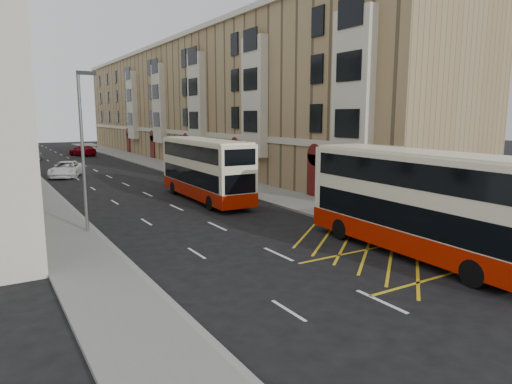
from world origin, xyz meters
TOP-DOWN VIEW (x-y plane):
  - ground at (0.00, 0.00)m, footprint 200.00×200.00m
  - pavement_right at (8.00, 30.00)m, footprint 4.00×120.00m
  - pavement_left at (-7.50, 30.00)m, footprint 3.00×120.00m
  - kerb_right at (6.00, 30.00)m, footprint 0.25×120.00m
  - kerb_left at (-6.00, 30.00)m, footprint 0.25×120.00m
  - road_markings at (0.00, 45.00)m, footprint 10.00×110.00m
  - terrace_right at (14.88, 45.38)m, footprint 10.75×79.00m
  - bus_shelter at (8.34, -0.39)m, footprint 1.65×4.25m
  - guard_railing at (6.25, 5.75)m, footprint 0.06×6.56m
  - street_lamp_near at (-6.35, 12.00)m, footprint 0.93×0.18m
  - street_lamp_far at (-6.35, 42.00)m, footprint 0.93×0.18m
  - double_decker_front at (5.00, 0.78)m, footprint 3.06×11.43m
  - double_decker_rear at (2.76, 17.40)m, footprint 2.85×10.98m
  - pedestrian_near at (6.64, -0.46)m, footprint 0.63×0.42m
  - pedestrian_mid at (9.47, -0.78)m, footprint 0.98×0.81m
  - pedestrian_far at (7.40, 4.28)m, footprint 0.96×0.65m
  - white_van at (-3.62, 35.94)m, footprint 4.39×6.05m
  - car_silver at (-4.38, 57.07)m, footprint 2.38×4.58m
  - car_dark at (-5.20, 69.97)m, footprint 2.39×4.73m
  - car_red at (2.49, 60.10)m, footprint 3.62×5.81m

SIDE VIEW (x-z plane):
  - ground at x=0.00m, z-range 0.00..0.00m
  - road_markings at x=0.00m, z-range 0.00..0.01m
  - pavement_right at x=8.00m, z-range 0.00..0.15m
  - pavement_left at x=-7.50m, z-range 0.00..0.15m
  - kerb_right at x=6.00m, z-range 0.00..0.15m
  - kerb_left at x=-6.00m, z-range 0.00..0.15m
  - car_dark at x=-5.20m, z-range 0.00..1.49m
  - car_silver at x=-4.38m, z-range 0.00..1.49m
  - white_van at x=-3.62m, z-range 0.00..1.53m
  - car_red at x=2.49m, z-range 0.00..1.57m
  - guard_railing at x=6.25m, z-range 0.35..1.36m
  - pedestrian_far at x=7.40m, z-range 0.15..1.67m
  - pedestrian_near at x=6.64m, z-range 0.15..1.86m
  - pedestrian_mid at x=9.47m, z-range 0.15..1.97m
  - bus_shelter at x=8.34m, z-range 0.79..3.49m
  - double_decker_rear at x=2.76m, z-range 0.04..4.39m
  - double_decker_front at x=5.00m, z-range 0.04..4.56m
  - street_lamp_near at x=-6.35m, z-range 0.64..8.64m
  - street_lamp_far at x=-6.35m, z-range 0.64..8.64m
  - terrace_right at x=14.88m, z-range -0.10..15.15m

